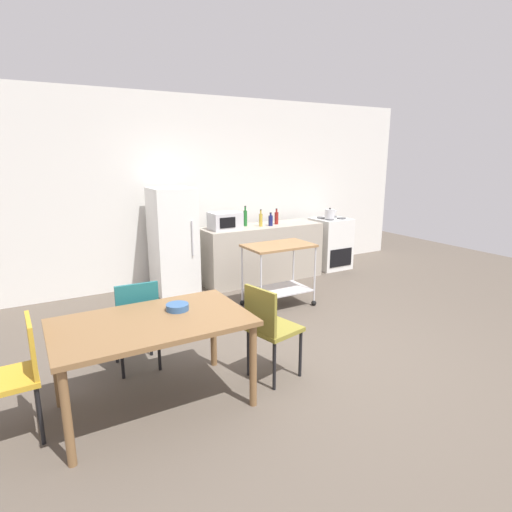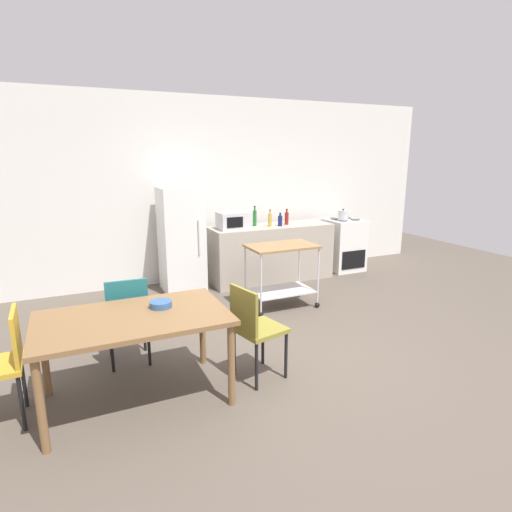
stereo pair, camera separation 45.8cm
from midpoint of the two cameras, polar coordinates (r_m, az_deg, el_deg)
name	(u,v)px [view 2 (the right image)]	position (r m, az deg, el deg)	size (l,w,h in m)	color
ground_plane	(306,358)	(4.41, 9.91, -13.62)	(12.00, 12.00, 0.00)	brown
back_wall	(205,190)	(6.81, -5.06, 8.97)	(8.40, 0.12, 2.90)	silver
kitchen_counter	(271,253)	(6.79, 4.01, 0.42)	(2.00, 0.64, 0.90)	#A89E8E
dining_table	(133,325)	(3.47, -12.81, -9.30)	(1.50, 0.90, 0.75)	brown
chair_teal	(127,314)	(4.15, -14.19, -7.79)	(0.42, 0.42, 0.89)	#1E666B
chair_olive	(254,326)	(3.77, 3.27, -9.58)	(0.48, 0.48, 0.89)	olive
chair_mustard	(2,360)	(3.60, -28.37, -12.51)	(0.41, 0.41, 0.89)	gold
stove_oven	(344,245)	(7.59, 13.61, 1.50)	(0.60, 0.61, 0.92)	white
refrigerator	(181,240)	(6.26, -8.13, 2.23)	(0.60, 0.63, 1.55)	white
kitchen_cart	(282,265)	(5.56, 5.88, -1.32)	(0.91, 0.57, 0.85)	olive
microwave	(233,221)	(6.35, -1.07, 4.86)	(0.46, 0.35, 0.26)	silver
bottle_hot_sauce	(255,218)	(6.63, 1.81, 5.25)	(0.06, 0.06, 0.32)	#1E6628
bottle_soy_sauce	(270,220)	(6.59, 3.92, 4.96)	(0.06, 0.06, 0.27)	gold
bottle_olive_oil	(280,221)	(6.65, 5.30, 4.84)	(0.07, 0.07, 0.21)	navy
bottle_vinegar	(287,218)	(6.80, 6.15, 5.17)	(0.06, 0.06, 0.26)	maroon
fruit_bowl	(161,304)	(3.58, -9.35, -6.58)	(0.19, 0.19, 0.05)	#33598C
kettle	(343,215)	(7.35, 13.59, 5.45)	(0.24, 0.17, 0.19)	silver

